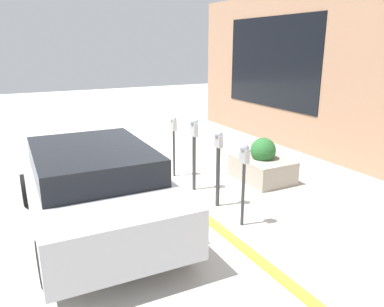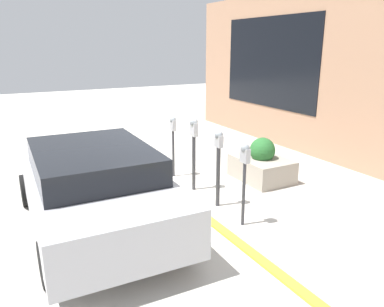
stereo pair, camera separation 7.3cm
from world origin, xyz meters
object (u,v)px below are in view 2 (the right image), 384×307
object	(u,v)px
parking_meter_nearest	(245,167)
parking_meter_second	(218,157)
parking_meter_fourth	(173,133)
parking_meter_middle	(194,141)
planter_box	(262,165)
parked_car_front	(92,184)

from	to	relation	value
parking_meter_nearest	parking_meter_second	distance (m)	0.88
parking_meter_fourth	parking_meter_second	bearing A→B (deg)	-179.49
parking_meter_middle	parking_meter_fourth	world-z (taller)	parking_meter_middle
parking_meter_second	parking_meter_fourth	size ratio (longest dim) A/B	1.04
planter_box	parking_meter_middle	bearing A→B (deg)	83.63
parking_meter_nearest	parking_meter_middle	xyz separation A→B (m)	(1.82, -0.04, 0.03)
parking_meter_middle	parked_car_front	size ratio (longest dim) A/B	0.33
parking_meter_second	parked_car_front	xyz separation A→B (m)	(0.29, 2.26, -0.21)
planter_box	parked_car_front	xyz separation A→B (m)	(-0.47, 3.89, 0.40)
parking_meter_nearest	parking_meter_second	size ratio (longest dim) A/B	0.97
parking_meter_nearest	parking_meter_fourth	size ratio (longest dim) A/B	1.01
parking_meter_nearest	parking_meter_second	xyz separation A→B (m)	(0.87, -0.04, -0.08)
planter_box	parking_meter_fourth	bearing A→B (deg)	55.17
parked_car_front	parking_meter_fourth	bearing A→B (deg)	-52.87
parking_meter_nearest	parking_meter_middle	distance (m)	1.82
parking_meter_nearest	parking_meter_fourth	bearing A→B (deg)	-0.51
parking_meter_nearest	parking_meter_second	bearing A→B (deg)	-2.73
parking_meter_fourth	planter_box	size ratio (longest dim) A/B	1.07
parking_meter_second	parking_meter_fourth	world-z (taller)	parking_meter_second
parking_meter_second	parking_meter_fourth	xyz separation A→B (m)	(1.91, 0.02, 0.07)
planter_box	parking_meter_nearest	bearing A→B (deg)	134.22
parking_meter_second	parking_meter_fourth	bearing A→B (deg)	0.51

